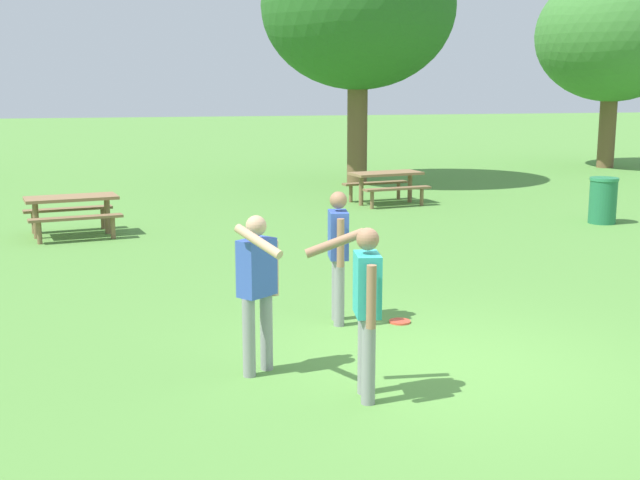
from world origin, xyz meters
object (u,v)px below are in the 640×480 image
at_px(picnic_table_near, 72,207).
at_px(trash_can_beside_table, 603,200).
at_px(person_bystander, 258,282).
at_px(tree_far_right, 613,36).
at_px(frisbee, 400,322).
at_px(picnic_table_far, 386,181).
at_px(person_catcher, 366,300).
at_px(person_thrower, 338,248).
at_px(tree_broad_center, 358,7).

relative_size(picnic_table_near, trash_can_beside_table, 2.02).
height_order(person_bystander, tree_far_right, tree_far_right).
xyz_separation_m(frisbee, picnic_table_far, (2.76, 9.57, 0.55)).
distance_m(person_bystander, tree_far_right, 22.92).
distance_m(person_catcher, picnic_table_near, 9.73).
bearing_deg(person_catcher, tree_far_right, 53.21).
xyz_separation_m(person_thrower, tree_far_right, (13.33, 15.83, 3.43)).
xyz_separation_m(person_thrower, picnic_table_near, (-3.60, 6.71, -0.38)).
bearing_deg(frisbee, picnic_table_far, 73.89).
height_order(person_catcher, tree_broad_center, tree_broad_center).
bearing_deg(picnic_table_near, frisbee, -57.70).
xyz_separation_m(picnic_table_near, tree_broad_center, (7.48, 6.73, 4.39)).
height_order(person_catcher, frisbee, person_catcher).
xyz_separation_m(person_thrower, person_bystander, (-1.22, -1.56, 0.02)).
bearing_deg(person_catcher, trash_can_beside_table, 47.79).
distance_m(person_bystander, picnic_table_near, 8.61).
height_order(person_bystander, tree_broad_center, tree_broad_center).
xyz_separation_m(person_thrower, frisbee, (0.75, -0.17, -0.93)).
relative_size(trash_can_beside_table, tree_far_right, 0.15).
distance_m(picnic_table_near, picnic_table_far, 7.61).
bearing_deg(tree_far_right, picnic_table_far, -146.80).
xyz_separation_m(frisbee, picnic_table_near, (-4.35, 6.88, 0.55)).
distance_m(person_thrower, tree_far_right, 20.97).
height_order(frisbee, trash_can_beside_table, trash_can_beside_table).
relative_size(person_thrower, picnic_table_near, 0.85).
height_order(person_thrower, frisbee, person_thrower).
distance_m(frisbee, tree_far_right, 20.81).
bearing_deg(picnic_table_far, trash_can_beside_table, -45.09).
bearing_deg(picnic_table_near, trash_can_beside_table, -4.94).
height_order(tree_broad_center, tree_far_right, tree_broad_center).
height_order(picnic_table_far, trash_can_beside_table, trash_can_beside_table).
xyz_separation_m(tree_broad_center, tree_far_right, (9.44, 2.38, -0.58)).
bearing_deg(person_catcher, frisbee, 64.42).
bearing_deg(picnic_table_far, person_catcher, -108.03).
xyz_separation_m(trash_can_beside_table, tree_far_right, (6.20, 10.04, 3.89)).
bearing_deg(picnic_table_far, tree_broad_center, 84.78).
bearing_deg(frisbee, trash_can_beside_table, 43.01).
height_order(picnic_table_near, tree_far_right, tree_far_right).
bearing_deg(person_bystander, frisbee, 35.30).
height_order(person_catcher, person_bystander, same).
relative_size(frisbee, picnic_table_near, 0.14).
height_order(picnic_table_near, tree_broad_center, tree_broad_center).
bearing_deg(person_bystander, picnic_table_far, 66.66).
bearing_deg(tree_broad_center, person_bystander, -108.78).
height_order(trash_can_beside_table, tree_far_right, tree_far_right).
bearing_deg(person_thrower, frisbee, -12.42).
bearing_deg(tree_broad_center, picnic_table_near, -138.01).
relative_size(person_thrower, tree_broad_center, 0.22).
xyz_separation_m(person_bystander, picnic_table_near, (-2.38, 8.27, -0.40)).
bearing_deg(frisbee, person_thrower, 167.58).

